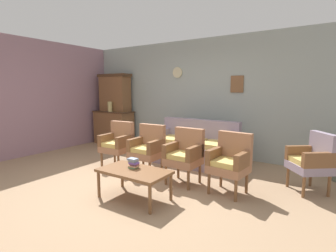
# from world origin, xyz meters

# --- Properties ---
(ground_plane) EXTENTS (7.68, 7.68, 0.00)m
(ground_plane) POSITION_xyz_m (0.00, 0.00, 0.00)
(ground_plane) COLOR #997A5B
(wall_back_with_decor) EXTENTS (6.40, 0.09, 2.70)m
(wall_back_with_decor) POSITION_xyz_m (0.00, 2.63, 1.35)
(wall_back_with_decor) COLOR #939E99
(wall_back_with_decor) RESTS_ON ground
(wall_left_side) EXTENTS (0.06, 5.20, 2.70)m
(wall_left_side) POSITION_xyz_m (-3.23, 0.00, 1.35)
(wall_left_side) COLOR gray
(wall_left_side) RESTS_ON ground
(side_cabinet) EXTENTS (1.16, 0.55, 0.93)m
(side_cabinet) POSITION_xyz_m (-2.51, 2.25, 0.47)
(side_cabinet) COLOR brown
(side_cabinet) RESTS_ON ground
(cabinet_upper_hutch) EXTENTS (0.99, 0.38, 1.03)m
(cabinet_upper_hutch) POSITION_xyz_m (-2.51, 2.33, 1.45)
(cabinet_upper_hutch) COLOR brown
(cabinet_upper_hutch) RESTS_ON side_cabinet
(vase_on_cabinet) EXTENTS (0.13, 0.13, 0.28)m
(vase_on_cabinet) POSITION_xyz_m (-2.45, 2.08, 1.07)
(vase_on_cabinet) COLOR tan
(vase_on_cabinet) RESTS_ON side_cabinet
(floral_couch) EXTENTS (1.77, 0.83, 0.90)m
(floral_couch) POSITION_xyz_m (0.31, 1.75, 0.33)
(floral_couch) COLOR gray
(floral_couch) RESTS_ON ground
(armchair_near_couch_end) EXTENTS (0.55, 0.53, 0.90)m
(armchair_near_couch_end) POSITION_xyz_m (-0.83, 0.70, 0.50)
(armchair_near_couch_end) COLOR #9E6B4C
(armchair_near_couch_end) RESTS_ON ground
(armchair_row_middle) EXTENTS (0.54, 0.51, 0.90)m
(armchair_row_middle) POSITION_xyz_m (-0.07, 0.67, 0.50)
(armchair_row_middle) COLOR #9E6B4C
(armchair_row_middle) RESTS_ON ground
(armchair_by_doorway) EXTENTS (0.53, 0.50, 0.90)m
(armchair_by_doorway) POSITION_xyz_m (0.71, 0.66, 0.50)
(armchair_by_doorway) COLOR #9E6B4C
(armchair_by_doorway) RESTS_ON ground
(armchair_near_cabinet) EXTENTS (0.57, 0.54, 0.90)m
(armchair_near_cabinet) POSITION_xyz_m (1.47, 0.67, 0.50)
(armchair_near_cabinet) COLOR #9E6B4C
(armchair_near_cabinet) RESTS_ON ground
(wingback_chair_by_fireplace) EXTENTS (0.71, 0.71, 0.90)m
(wingback_chair_by_fireplace) POSITION_xyz_m (2.48, 1.39, 0.50)
(wingback_chair_by_fireplace) COLOR gray
(wingback_chair_by_fireplace) RESTS_ON ground
(coffee_table) EXTENTS (1.00, 0.56, 0.42)m
(coffee_table) POSITION_xyz_m (0.43, -0.27, 0.38)
(coffee_table) COLOR brown
(coffee_table) RESTS_ON ground
(book_stack_on_table) EXTENTS (0.15, 0.12, 0.14)m
(book_stack_on_table) POSITION_xyz_m (0.36, -0.20, 0.49)
(book_stack_on_table) COLOR #649668
(book_stack_on_table) RESTS_ON coffee_table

